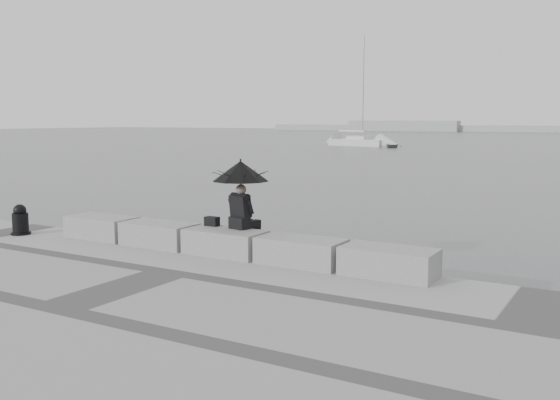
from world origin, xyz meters
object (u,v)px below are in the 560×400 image
Objects in this scene: mooring_bollard at (20,222)px; dinghy at (392,145)px; sailboat_left at (359,142)px; seated_person at (240,179)px.

dinghy is at bearing 102.06° from mooring_bollard.
sailboat_left is 5.35m from dinghy.
dinghy is at bearing 118.59° from seated_person.
seated_person is at bearing 9.58° from mooring_bollard.
sailboat_left reaches higher than dinghy.
mooring_bollard is (-5.53, -0.93, -1.19)m from seated_person.
seated_person reaches higher than mooring_bollard.
seated_person is 59.68m from dinghy.
seated_person reaches higher than dinghy.
dinghy is (-12.36, 57.84, -0.55)m from mooring_bollard.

